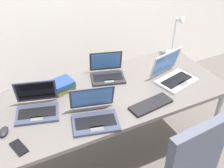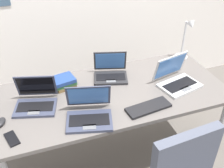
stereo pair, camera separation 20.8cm
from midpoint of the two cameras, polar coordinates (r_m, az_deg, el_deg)
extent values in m
plane|color=#56514C|center=(2.63, 2.34, -14.93)|extent=(12.00, 12.00, 0.00)
cube|color=#595451|center=(2.13, 2.79, -2.20)|extent=(1.80, 0.80, 0.03)
cylinder|color=#B2B5BA|center=(2.55, 23.63, -9.23)|extent=(0.04, 0.04, 0.71)
cylinder|color=#B2B5BA|center=(2.53, -18.66, -8.25)|extent=(0.04, 0.04, 0.71)
cylinder|color=#B2B5BA|center=(2.94, 15.43, -0.87)|extent=(0.04, 0.04, 0.71)
cylinder|color=silver|center=(2.70, 16.33, 5.42)|extent=(0.12, 0.12, 0.02)
cylinder|color=silver|center=(2.62, 16.96, 8.81)|extent=(0.02, 0.02, 0.34)
cylinder|color=silver|center=(2.52, 18.12, 11.88)|extent=(0.01, 0.08, 0.01)
cone|color=silver|center=(2.50, 18.64, 11.52)|extent=(0.07, 0.09, 0.09)
cube|color=#B7BABC|center=(2.27, 16.49, -0.42)|extent=(0.35, 0.28, 0.02)
cube|color=black|center=(2.27, 16.54, -0.18)|extent=(0.30, 0.18, 0.00)
cube|color=#595B60|center=(2.23, 17.83, -1.04)|extent=(0.10, 0.07, 0.00)
cube|color=#B7BABC|center=(2.28, 14.57, 3.55)|extent=(0.32, 0.13, 0.21)
cube|color=#3F72BF|center=(2.28, 14.66, 3.52)|extent=(0.28, 0.11, 0.18)
cube|color=#33384C|center=(2.01, -12.84, -4.99)|extent=(0.33, 0.27, 0.02)
cube|color=black|center=(2.00, -12.88, -4.73)|extent=(0.28, 0.18, 0.00)
cube|color=#595B60|center=(1.95, -13.11, -5.94)|extent=(0.09, 0.06, 0.00)
cube|color=#33384C|center=(2.04, -12.79, -0.46)|extent=(0.29, 0.14, 0.20)
cube|color=black|center=(2.04, -12.81, -0.51)|extent=(0.26, 0.11, 0.16)
cube|color=#232326|center=(2.27, 2.34, 1.15)|extent=(0.32, 0.26, 0.02)
cube|color=black|center=(2.27, 2.35, 1.39)|extent=(0.26, 0.17, 0.00)
cube|color=#595B60|center=(2.22, 2.49, 0.52)|extent=(0.09, 0.06, 0.00)
cube|color=#232326|center=(2.31, 2.16, 4.79)|extent=(0.27, 0.12, 0.19)
cube|color=#3F72BF|center=(2.31, 2.18, 4.74)|extent=(0.24, 0.10, 0.16)
cube|color=#33384C|center=(1.85, -1.52, -7.89)|extent=(0.35, 0.28, 0.02)
cube|color=black|center=(1.85, -1.53, -7.63)|extent=(0.29, 0.18, 0.00)
cube|color=#595B60|center=(1.80, -1.40, -9.10)|extent=(0.09, 0.07, 0.00)
cube|color=#33384C|center=(1.89, -1.83, -2.58)|extent=(0.32, 0.15, 0.20)
cube|color=#3F72BF|center=(1.89, -1.82, -2.63)|extent=(0.28, 0.13, 0.17)
cube|color=black|center=(2.00, 10.58, -4.95)|extent=(0.34, 0.16, 0.02)
ellipsoid|color=black|center=(1.94, -19.40, -7.65)|extent=(0.09, 0.11, 0.03)
cube|color=black|center=(1.82, -17.08, -11.00)|extent=(0.10, 0.15, 0.01)
cube|color=brown|center=(2.20, -7.26, -0.28)|extent=(0.18, 0.17, 0.03)
cube|color=#336638|center=(2.17, -7.30, 0.22)|extent=(0.20, 0.16, 0.03)
cube|color=navy|center=(2.16, -7.57, 0.82)|extent=(0.20, 0.18, 0.03)
cube|color=#474C5B|center=(1.71, 18.26, -15.79)|extent=(0.42, 0.09, 0.48)
camera|label=1|loc=(0.10, -87.14, 1.98)|focal=43.86mm
camera|label=2|loc=(0.10, 92.86, -1.98)|focal=43.86mm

